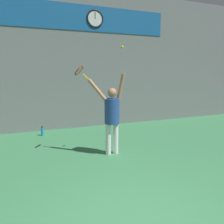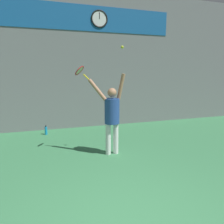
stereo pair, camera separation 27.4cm
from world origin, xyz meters
The scene contains 7 objects.
back_wall centered at (0.00, 5.93, 2.50)m, with size 18.00×0.10×5.00m.
sponsor_banner centered at (0.00, 5.87, 3.95)m, with size 7.94×0.02×0.88m.
scoreboard_clock centered at (1.21, 5.85, 3.95)m, with size 0.62×0.06×0.62m.
tennis_player centered at (0.70, 2.88, 1.05)m, with size 0.88×0.51×2.03m.
tennis_racket centered at (0.00, 3.27, 2.09)m, with size 0.40×0.37×0.36m.
tennis_ball centered at (0.93, 2.80, 2.64)m, with size 0.07×0.07×0.07m.
water_bottle centered at (-0.85, 5.23, 0.14)m, with size 0.08×0.08×0.31m.
Camera 1 is at (-1.23, -2.09, 2.06)m, focal length 35.00 mm.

